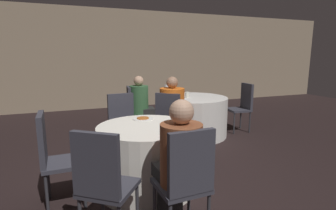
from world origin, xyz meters
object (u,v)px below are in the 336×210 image
Objects in this scene: chair_near_west at (53,152)px; soda_can_red at (168,131)px; chair_far_southwest at (170,118)px; person_orange_shirt at (173,113)px; person_green_jacket at (143,107)px; chair_far_east at (243,103)px; pizza_plate_near at (143,118)px; chair_near_north at (123,121)px; table_far at (191,116)px; person_floral_shirt at (177,165)px; soda_can_silver at (181,124)px; chair_near_southwest at (102,179)px; bottle_far at (167,92)px; table_near at (147,157)px; chair_far_west at (134,108)px; soda_can_blue at (178,115)px; chair_near_south at (186,176)px.

chair_near_west is 1.16m from soda_can_red.
chair_far_southwest is 0.81× the size of person_orange_shirt.
person_green_jacket is (1.43, 1.81, 0.02)m from chair_near_west.
chair_far_east reaches higher than pizza_plate_near.
table_far is at bearing -158.70° from chair_near_north.
soda_can_silver is (0.26, 0.53, 0.20)m from person_floral_shirt.
table_far is 1.40× the size of chair_near_southwest.
soda_can_red is 0.50× the size of bottle_far.
table_near is 1.15× the size of chair_far_east.
person_floral_shirt is (-2.43, -2.35, 0.03)m from chair_far_east.
person_floral_shirt is at bearing 2.16° from chair_far_west.
chair_near_north is 1.25m from bottle_far.
table_near is 0.99m from chair_near_southwest.
chair_near_north is 1.32m from soda_can_silver.
chair_near_north reaches higher than soda_can_blue.
bottle_far is (0.84, 1.39, 0.11)m from pizza_plate_near.
pizza_plate_near is (0.64, 1.09, 0.17)m from chair_near_southwest.
table_near is 1.10m from chair_far_southwest.
pizza_plate_near is at bearing -1.43° from chair_far_west.
bottle_far is (0.82, 2.18, 0.06)m from soda_can_red.
table_near is 1.15× the size of chair_near_southwest.
chair_far_east is (2.42, 2.52, 0.00)m from chair_near_south.
chair_near_west is 7.87× the size of soda_can_silver.
chair_far_west is at bearing 144.37° from chair_near_west.
table_far is 1.40× the size of chair_near_north.
chair_far_southwest is (0.70, -0.09, 0.00)m from chair_near_north.
chair_near_north is at bearing 91.11° from chair_near_south.
chair_far_west is (0.30, 1.82, 0.20)m from table_near.
table_far is 1.11m from chair_far_east.
soda_can_silver is at bearing 77.28° from chair_near_west.
person_orange_shirt is 1.61m from soda_can_red.
chair_near_west is 3.77× the size of pizza_plate_near.
pizza_plate_near is (0.05, 0.32, 0.37)m from table_near.
chair_far_east is 0.84× the size of person_green_jacket.
chair_near_west is 1.00× the size of chair_near_south.
chair_near_south reaches higher than table_near.
chair_near_north and chair_far_east have the same top height.
chair_near_north is 1.94m from chair_near_south.
pizza_plate_near is at bearing 150.22° from soda_can_blue.
person_green_jacket is (0.54, 0.83, 0.02)m from chair_near_north.
chair_far_southwest is at bearing 74.01° from soda_can_silver.
chair_near_north is 1.02m from soda_can_blue.
soda_can_silver reaches higher than table_near.
chair_far_west is at bearing 82.00° from person_floral_shirt.
chair_near_south is (-1.34, -2.64, 0.20)m from table_far.
table_far is 10.99× the size of soda_can_silver.
table_near is 0.59m from soda_can_silver.
soda_can_silver is (0.24, -0.60, 0.05)m from pizza_plate_near.
bottle_far is at bearing 115.80° from chair_far_southwest.
pizza_plate_near is (-0.25, -1.49, 0.17)m from chair_far_west.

